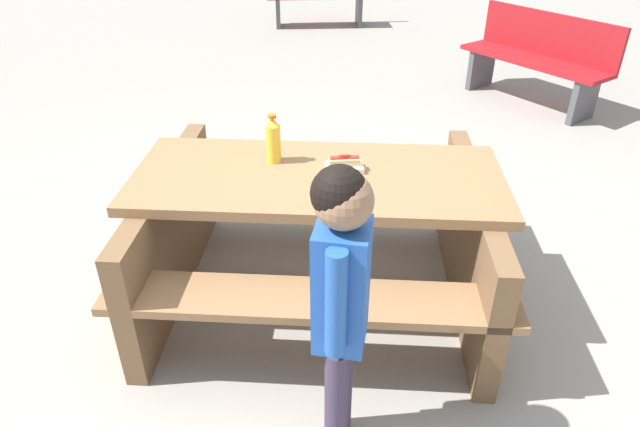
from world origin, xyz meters
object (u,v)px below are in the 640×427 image
Objects in this scene: hotdog_tray at (347,165)px; picnic_table at (320,227)px; soda_bottle at (276,140)px; park_bench_near at (541,57)px; child_in_coat at (343,288)px.

picnic_table is at bearing -163.68° from hotdog_tray.
soda_bottle reaches higher than park_bench_near.
park_bench_near is at bearing 50.85° from soda_bottle.
picnic_table is at bearing 94.96° from child_in_coat.
child_in_coat reaches higher than hotdog_tray.
child_in_coat is at bearing -92.85° from hotdog_tray.
soda_bottle is 0.38m from hotdog_tray.
park_bench_near reaches higher than picnic_table.
park_bench_near is at bearing 54.89° from picnic_table.
soda_bottle is at bearing -129.15° from park_bench_near.
soda_bottle is 0.20× the size of child_in_coat.
child_in_coat is at bearing -74.32° from soda_bottle.
hotdog_tray is (0.13, 0.04, 0.34)m from picnic_table.
child_in_coat is (0.08, -0.94, 0.36)m from picnic_table.
park_bench_near is (2.00, 2.99, -0.33)m from hotdog_tray.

